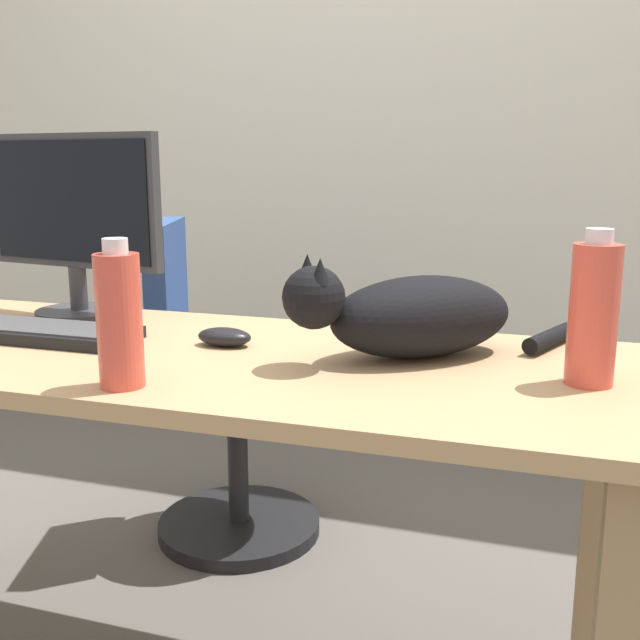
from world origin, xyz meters
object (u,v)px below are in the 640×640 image
Objects in this scene: monitor at (73,218)px; cat at (411,314)px; spray_bottle at (594,313)px; water_bottle at (119,319)px; keyboard at (32,331)px; office_chair at (219,403)px; computer_mouse at (224,337)px.

monitor is 0.97× the size of cat.
water_bottle is at bearing -161.34° from spray_bottle.
cat is (0.77, 0.08, 0.07)m from keyboard.
water_bottle is at bearing -141.72° from cat.
office_chair is 1.90× the size of cat.
monitor reaches higher than computer_mouse.
keyboard is (-0.10, -0.65, 0.35)m from office_chair.
monitor is at bearing 131.63° from water_bottle.
cat is 0.52m from water_bottle.
office_chair is 1.95× the size of monitor.
monitor is 2.01× the size of water_bottle.
water_bottle is at bearing -98.14° from computer_mouse.
office_chair is 0.97m from cat.
keyboard is at bearing -98.97° from office_chair.
monitor reaches higher than office_chair.
cat is 4.48× the size of computer_mouse.
spray_bottle reaches higher than office_chair.
computer_mouse is at bearing 81.86° from water_bottle.
spray_bottle reaches higher than computer_mouse.
water_bottle is (0.26, -0.88, 0.45)m from office_chair.
monitor is 0.62m from water_bottle.
keyboard is 4.00× the size of computer_mouse.
computer_mouse is 0.68m from spray_bottle.
spray_bottle is at bearing -14.27° from cat.
computer_mouse reaches higher than keyboard.
office_chair is 1.02m from water_bottle.
computer_mouse is at bearing -19.79° from monitor.
computer_mouse is 0.31m from water_bottle.
water_bottle reaches higher than office_chair.
office_chair is at bearing 81.03° from keyboard.
computer_mouse is at bearing -62.82° from office_chair.
cat is 0.37m from computer_mouse.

